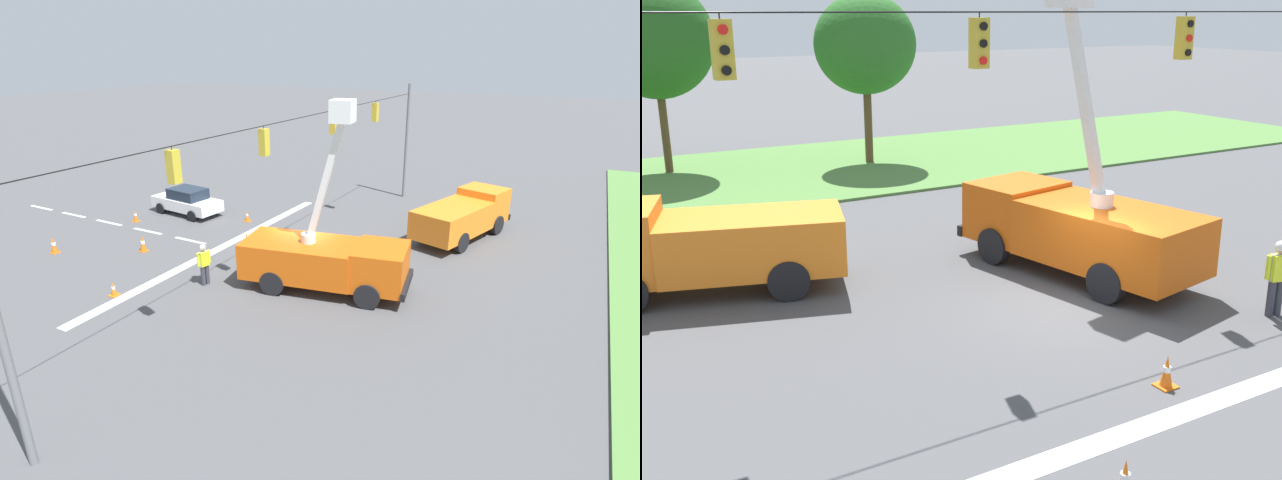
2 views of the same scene
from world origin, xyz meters
The scene contains 13 objects.
ground_plane centered at (0.00, 0.00, 0.00)m, with size 200.00×200.00×0.00m, color #4C4C4F.
lane_markings centered at (0.00, -6.33, 0.00)m, with size 17.60×15.25×0.01m.
signal_gantry centered at (0.04, 0.00, 4.58)m, with size 26.20×0.33×7.20m.
utility_truck_bucket_lift centered at (1.58, 1.79, 1.38)m, with size 3.69×7.04×7.49m.
utility_truck_support_near centered at (-7.05, 5.24, 1.22)m, with size 6.72×4.01×2.26m.
sedan_white centered at (-3.39, -10.03, 0.79)m, with size 2.24×4.45×1.56m.
road_worker centered at (3.58, -2.79, 1.00)m, with size 0.63×0.33×1.77m.
traffic_cone_foreground_left centered at (-0.90, -11.67, 0.33)m, with size 0.36×0.36×0.68m.
traffic_cone_foreground_right centered at (2.17, -7.85, 0.40)m, with size 0.36×0.36×0.80m.
traffic_cone_mid_left centered at (-3.91, -6.11, 0.30)m, with size 0.36×0.36×0.63m.
traffic_cone_mid_right centered at (4.33, -11.44, 0.40)m, with size 0.36×0.36×0.80m.
traffic_cone_near_bucket centered at (-0.98, -4.01, 0.30)m, with size 0.36×0.36×0.62m.
traffic_cone_lane_edge_a centered at (6.09, -5.33, 0.28)m, with size 0.36×0.36×0.59m.
Camera 1 is at (17.84, 10.23, 9.11)m, focal length 28.00 mm.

